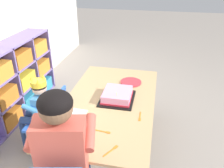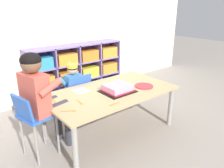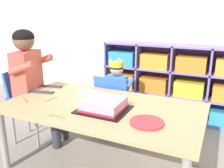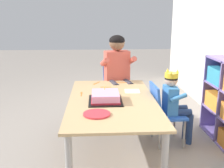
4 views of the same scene
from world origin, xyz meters
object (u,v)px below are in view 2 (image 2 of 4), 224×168
(activity_table, at_px, (111,96))
(paper_plate_stack, at_px, (144,86))
(fork_scattered_mid_table, at_px, (80,103))
(fork_beside_plate_stack, at_px, (114,104))
(fork_near_child_seat, at_px, (69,111))
(child_with_crown, at_px, (72,83))
(classroom_chair_blue, at_px, (77,94))
(adult_helper_seated, at_px, (41,93))
(fork_at_table_front_edge, at_px, (54,101))
(birthday_cake_on_tray, at_px, (117,89))
(classroom_chair_adult_side, at_px, (34,117))

(activity_table, distance_m, paper_plate_stack, 0.44)
(fork_scattered_mid_table, xyz_separation_m, fork_beside_plate_stack, (0.25, -0.25, 0.00))
(fork_near_child_seat, bearing_deg, child_with_crown, -88.63)
(classroom_chair_blue, bearing_deg, child_with_crown, -90.24)
(adult_helper_seated, distance_m, fork_at_table_front_edge, 0.20)
(fork_scattered_mid_table, xyz_separation_m, fork_at_table_front_edge, (-0.19, 0.19, 0.00))
(adult_helper_seated, bearing_deg, fork_beside_plate_stack, -138.53)
(birthday_cake_on_tray, bearing_deg, fork_beside_plate_stack, -136.19)
(birthday_cake_on_tray, xyz_separation_m, fork_scattered_mid_table, (-0.50, 0.01, -0.03))
(adult_helper_seated, height_order, paper_plate_stack, adult_helper_seated)
(activity_table, xyz_separation_m, child_with_crown, (-0.15, 0.66, 0.01))
(classroom_chair_adult_side, bearing_deg, birthday_cake_on_tray, -112.00)
(classroom_chair_adult_side, bearing_deg, child_with_crown, -64.98)
(classroom_chair_adult_side, xyz_separation_m, paper_plate_stack, (1.30, -0.25, 0.09))
(child_with_crown, height_order, fork_at_table_front_edge, child_with_crown)
(fork_at_table_front_edge, bearing_deg, fork_near_child_seat, -169.28)
(activity_table, distance_m, classroom_chair_blue, 0.57)
(classroom_chair_blue, height_order, child_with_crown, child_with_crown)
(classroom_chair_adult_side, relative_size, paper_plate_stack, 3.19)
(birthday_cake_on_tray, height_order, fork_beside_plate_stack, birthday_cake_on_tray)
(paper_plate_stack, bearing_deg, fork_at_table_front_edge, 164.74)
(birthday_cake_on_tray, distance_m, paper_plate_stack, 0.37)
(activity_table, relative_size, fork_scattered_mid_table, 12.11)
(paper_plate_stack, distance_m, fork_scattered_mid_table, 0.86)
(classroom_chair_adult_side, distance_m, paper_plate_stack, 1.32)
(fork_at_table_front_edge, height_order, fork_near_child_seat, same)
(classroom_chair_blue, relative_size, paper_plate_stack, 2.89)
(classroom_chair_adult_side, height_order, adult_helper_seated, adult_helper_seated)
(birthday_cake_on_tray, distance_m, fork_at_table_front_edge, 0.72)
(activity_table, relative_size, fork_near_child_seat, 11.83)
(classroom_chair_adult_side, bearing_deg, fork_at_table_front_edge, -93.13)
(adult_helper_seated, xyz_separation_m, fork_beside_plate_stack, (0.58, -0.43, -0.14))
(fork_at_table_front_edge, bearing_deg, fork_scattered_mid_table, -126.26)
(adult_helper_seated, bearing_deg, activity_table, -110.95)
(classroom_chair_adult_side, xyz_separation_m, fork_beside_plate_stack, (0.69, -0.41, 0.09))
(adult_helper_seated, relative_size, fork_beside_plate_stack, 8.37)
(birthday_cake_on_tray, bearing_deg, classroom_chair_blue, 107.77)
(child_with_crown, relative_size, paper_plate_stack, 3.59)
(fork_beside_plate_stack, xyz_separation_m, fork_near_child_seat, (-0.43, 0.15, 0.00))
(fork_at_table_front_edge, xyz_separation_m, fork_near_child_seat, (0.01, -0.29, -0.00))
(child_with_crown, bearing_deg, classroom_chair_adult_side, 34.32)
(activity_table, distance_m, adult_helper_seated, 0.81)
(child_with_crown, bearing_deg, fork_near_child_seat, 56.59)
(classroom_chair_blue, height_order, fork_near_child_seat, classroom_chair_blue)
(fork_at_table_front_edge, relative_size, fork_near_child_seat, 1.03)
(adult_helper_seated, bearing_deg, child_with_crown, -61.74)
(adult_helper_seated, xyz_separation_m, fork_at_table_front_edge, (0.14, 0.02, -0.14))
(classroom_chair_adult_side, distance_m, adult_helper_seated, 0.25)
(child_with_crown, height_order, classroom_chair_adult_side, child_with_crown)
(birthday_cake_on_tray, bearing_deg, adult_helper_seated, 167.22)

